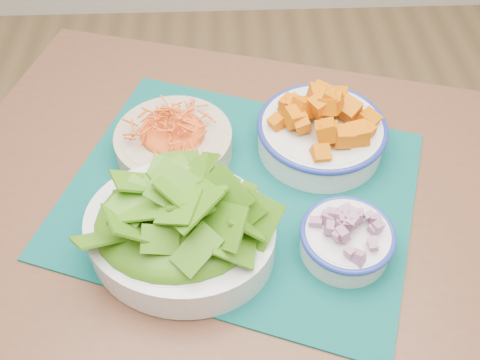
# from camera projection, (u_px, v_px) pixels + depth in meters

# --- Properties ---
(table) EXTENTS (1.34, 1.08, 0.75)m
(table) POSITION_uv_depth(u_px,v_px,m) (266.00, 233.00, 1.00)
(table) COLOR brown
(table) RESTS_ON ground
(placemat) EXTENTS (0.71, 0.65, 0.00)m
(placemat) POSITION_uv_depth(u_px,v_px,m) (240.00, 192.00, 0.93)
(placemat) COLOR #033533
(placemat) RESTS_ON table
(carrot_bowl) EXTENTS (0.27, 0.27, 0.09)m
(carrot_bowl) POSITION_uv_depth(u_px,v_px,m) (173.00, 137.00, 0.96)
(carrot_bowl) COLOR #C0AB8E
(carrot_bowl) RESTS_ON placemat
(squash_bowl) EXTENTS (0.27, 0.27, 0.11)m
(squash_bowl) POSITION_uv_depth(u_px,v_px,m) (322.00, 126.00, 0.96)
(squash_bowl) COLOR silver
(squash_bowl) RESTS_ON placemat
(lettuce_bowl) EXTENTS (0.36, 0.33, 0.14)m
(lettuce_bowl) POSITION_uv_depth(u_px,v_px,m) (179.00, 223.00, 0.81)
(lettuce_bowl) COLOR silver
(lettuce_bowl) RESTS_ON placemat
(onion_bowl) EXTENTS (0.15, 0.15, 0.08)m
(onion_bowl) POSITION_uv_depth(u_px,v_px,m) (347.00, 236.00, 0.82)
(onion_bowl) COLOR silver
(onion_bowl) RESTS_ON placemat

